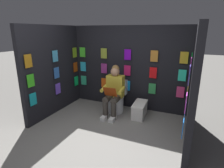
{
  "coord_description": "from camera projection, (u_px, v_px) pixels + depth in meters",
  "views": [
    {
      "loc": [
        -1.47,
        2.41,
        1.96
      ],
      "look_at": [
        0.06,
        -1.06,
        0.85
      ],
      "focal_mm": 29.39,
      "sensor_mm": 36.0,
      "label": 1
    }
  ],
  "objects": [
    {
      "name": "ground_plane",
      "position": [
        91.0,
        146.0,
        3.24
      ],
      "size": [
        30.0,
        30.0,
        0.0
      ],
      "primitive_type": "plane",
      "color": "gray"
    },
    {
      "name": "display_wall_back",
      "position": [
        128.0,
        68.0,
        4.68
      ],
      "size": [
        3.09,
        0.14,
        2.08
      ],
      "color": "black",
      "rests_on": "ground"
    },
    {
      "name": "display_wall_left",
      "position": [
        194.0,
        85.0,
        3.2
      ],
      "size": [
        0.14,
        1.92,
        2.08
      ],
      "color": "black",
      "rests_on": "ground"
    },
    {
      "name": "display_wall_right",
      "position": [
        54.0,
        70.0,
        4.39
      ],
      "size": [
        0.14,
        1.92,
        2.08
      ],
      "color": "black",
      "rests_on": "ground"
    },
    {
      "name": "toilet",
      "position": [
        117.0,
        99.0,
        4.57
      ],
      "size": [
        0.41,
        0.56,
        0.77
      ],
      "rotation": [
        0.0,
        0.0,
        0.04
      ],
      "color": "white",
      "rests_on": "ground"
    },
    {
      "name": "person_reading",
      "position": [
        114.0,
        91.0,
        4.3
      ],
      "size": [
        0.54,
        0.69,
        1.19
      ],
      "rotation": [
        0.0,
        0.0,
        0.04
      ],
      "color": "gold",
      "rests_on": "ground"
    },
    {
      "name": "comic_longbox_near",
      "position": [
        140.0,
        110.0,
        4.31
      ],
      "size": [
        0.31,
        0.61,
        0.34
      ],
      "rotation": [
        0.0,
        0.0,
        0.05
      ],
      "color": "white",
      "rests_on": "ground"
    }
  ]
}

